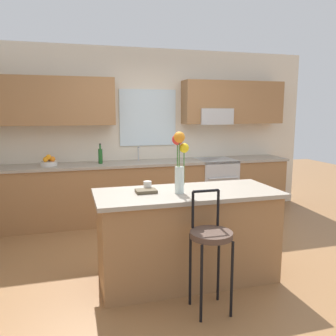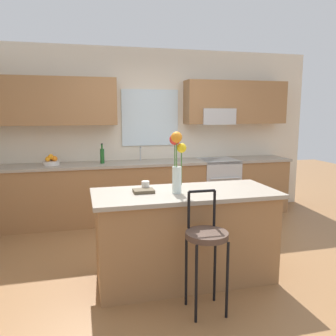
{
  "view_description": "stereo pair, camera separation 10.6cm",
  "coord_description": "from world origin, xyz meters",
  "px_view_note": "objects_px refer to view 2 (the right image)",
  "views": [
    {
      "loc": [
        -1.23,
        -3.57,
        1.7
      ],
      "look_at": [
        -0.07,
        0.55,
        1.0
      ],
      "focal_mm": 36.99,
      "sensor_mm": 36.0,
      "label": 1
    },
    {
      "loc": [
        -1.13,
        -3.6,
        1.7
      ],
      "look_at": [
        -0.07,
        0.55,
        1.0
      ],
      "focal_mm": 36.99,
      "sensor_mm": 36.0,
      "label": 2
    }
  ],
  "objects_px": {
    "mug_ceramic": "(145,185)",
    "fruit_bowl_oranges": "(51,161)",
    "flower_vase": "(177,157)",
    "cookbook": "(144,191)",
    "bottle_olive_oil": "(102,155)",
    "kitchen_island": "(185,235)",
    "oven_range": "(217,187)",
    "bar_stool_near": "(206,240)"
  },
  "relations": [
    {
      "from": "mug_ceramic",
      "to": "fruit_bowl_oranges",
      "type": "height_order",
      "value": "fruit_bowl_oranges"
    },
    {
      "from": "mug_ceramic",
      "to": "fruit_bowl_oranges",
      "type": "distance_m",
      "value": 2.21
    },
    {
      "from": "flower_vase",
      "to": "cookbook",
      "type": "height_order",
      "value": "flower_vase"
    },
    {
      "from": "fruit_bowl_oranges",
      "to": "bottle_olive_oil",
      "type": "bearing_deg",
      "value": -0.26
    },
    {
      "from": "mug_ceramic",
      "to": "fruit_bowl_oranges",
      "type": "xyz_separation_m",
      "value": [
        -1.04,
        1.95,
        0.01
      ]
    },
    {
      "from": "cookbook",
      "to": "kitchen_island",
      "type": "bearing_deg",
      "value": -6.68
    },
    {
      "from": "oven_range",
      "to": "bottle_olive_oil",
      "type": "relative_size",
      "value": 3.02
    },
    {
      "from": "flower_vase",
      "to": "fruit_bowl_oranges",
      "type": "relative_size",
      "value": 2.49
    },
    {
      "from": "bar_stool_near",
      "to": "fruit_bowl_oranges",
      "type": "relative_size",
      "value": 4.34
    },
    {
      "from": "oven_range",
      "to": "mug_ceramic",
      "type": "xyz_separation_m",
      "value": [
        -1.58,
        -1.92,
        0.51
      ]
    },
    {
      "from": "oven_range",
      "to": "kitchen_island",
      "type": "xyz_separation_m",
      "value": [
        -1.21,
        -2.08,
        0.0
      ]
    },
    {
      "from": "kitchen_island",
      "to": "flower_vase",
      "type": "distance_m",
      "value": 0.82
    },
    {
      "from": "kitchen_island",
      "to": "bottle_olive_oil",
      "type": "xyz_separation_m",
      "value": [
        -0.67,
        2.1,
        0.58
      ]
    },
    {
      "from": "bar_stool_near",
      "to": "fruit_bowl_oranges",
      "type": "bearing_deg",
      "value": 117.56
    },
    {
      "from": "cookbook",
      "to": "oven_range",
      "type": "bearing_deg",
      "value": 51.45
    },
    {
      "from": "kitchen_island",
      "to": "bottle_olive_oil",
      "type": "bearing_deg",
      "value": 107.72
    },
    {
      "from": "bar_stool_near",
      "to": "mug_ceramic",
      "type": "xyz_separation_m",
      "value": [
        -0.37,
        0.77,
        0.33
      ]
    },
    {
      "from": "bar_stool_near",
      "to": "flower_vase",
      "type": "relative_size",
      "value": 1.75
    },
    {
      "from": "kitchen_island",
      "to": "cookbook",
      "type": "distance_m",
      "value": 0.63
    },
    {
      "from": "oven_range",
      "to": "fruit_bowl_oranges",
      "type": "height_order",
      "value": "fruit_bowl_oranges"
    },
    {
      "from": "flower_vase",
      "to": "bottle_olive_oil",
      "type": "xyz_separation_m",
      "value": [
        -0.57,
        2.16,
        -0.23
      ]
    },
    {
      "from": "kitchen_island",
      "to": "flower_vase",
      "type": "bearing_deg",
      "value": -152.37
    },
    {
      "from": "kitchen_island",
      "to": "mug_ceramic",
      "type": "height_order",
      "value": "mug_ceramic"
    },
    {
      "from": "oven_range",
      "to": "fruit_bowl_oranges",
      "type": "relative_size",
      "value": 3.83
    },
    {
      "from": "flower_vase",
      "to": "bottle_olive_oil",
      "type": "relative_size",
      "value": 1.96
    },
    {
      "from": "bottle_olive_oil",
      "to": "oven_range",
      "type": "bearing_deg",
      "value": -0.75
    },
    {
      "from": "kitchen_island",
      "to": "mug_ceramic",
      "type": "xyz_separation_m",
      "value": [
        -0.37,
        0.16,
        0.5
      ]
    },
    {
      "from": "bar_stool_near",
      "to": "flower_vase",
      "type": "distance_m",
      "value": 0.85
    },
    {
      "from": "cookbook",
      "to": "bottle_olive_oil",
      "type": "relative_size",
      "value": 0.66
    },
    {
      "from": "bar_stool_near",
      "to": "cookbook",
      "type": "height_order",
      "value": "bar_stool_near"
    },
    {
      "from": "cookbook",
      "to": "fruit_bowl_oranges",
      "type": "distance_m",
      "value": 2.29
    },
    {
      "from": "mug_ceramic",
      "to": "flower_vase",
      "type": "bearing_deg",
      "value": -38.56
    },
    {
      "from": "bar_stool_near",
      "to": "mug_ceramic",
      "type": "relative_size",
      "value": 11.58
    },
    {
      "from": "kitchen_island",
      "to": "fruit_bowl_oranges",
      "type": "relative_size",
      "value": 7.62
    },
    {
      "from": "flower_vase",
      "to": "cookbook",
      "type": "distance_m",
      "value": 0.47
    },
    {
      "from": "flower_vase",
      "to": "cookbook",
      "type": "relative_size",
      "value": 2.98
    },
    {
      "from": "fruit_bowl_oranges",
      "to": "bottle_olive_oil",
      "type": "height_order",
      "value": "bottle_olive_oil"
    },
    {
      "from": "mug_ceramic",
      "to": "bottle_olive_oil",
      "type": "bearing_deg",
      "value": 98.82
    },
    {
      "from": "mug_ceramic",
      "to": "cookbook",
      "type": "relative_size",
      "value": 0.45
    },
    {
      "from": "cookbook",
      "to": "fruit_bowl_oranges",
      "type": "relative_size",
      "value": 0.83
    },
    {
      "from": "flower_vase",
      "to": "cookbook",
      "type": "bearing_deg",
      "value": 161.83
    },
    {
      "from": "bar_stool_near",
      "to": "oven_range",
      "type": "bearing_deg",
      "value": 65.78
    }
  ]
}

